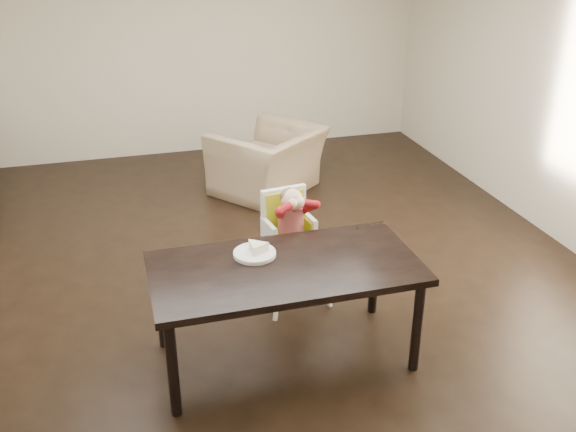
% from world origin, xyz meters
% --- Properties ---
extents(ground, '(7.00, 7.00, 0.00)m').
position_xyz_m(ground, '(0.00, 0.00, 0.00)').
color(ground, black).
rests_on(ground, ground).
extents(room_walls, '(6.02, 7.02, 2.71)m').
position_xyz_m(room_walls, '(0.00, 0.00, 1.86)').
color(room_walls, beige).
rests_on(room_walls, ground).
extents(dining_table, '(1.80, 0.90, 0.75)m').
position_xyz_m(dining_table, '(-0.02, -1.09, 0.67)').
color(dining_table, black).
rests_on(dining_table, ground).
extents(high_chair, '(0.46, 0.46, 0.98)m').
position_xyz_m(high_chair, '(0.23, -0.34, 0.69)').
color(high_chair, white).
rests_on(high_chair, ground).
extents(plate, '(0.31, 0.31, 0.08)m').
position_xyz_m(plate, '(-0.18, -0.90, 0.78)').
color(plate, white).
rests_on(plate, dining_table).
extents(armchair, '(1.32, 1.26, 0.97)m').
position_xyz_m(armchair, '(0.61, 1.88, 0.48)').
color(armchair, '#9D8563').
rests_on(armchair, ground).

